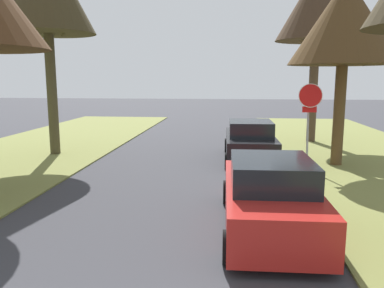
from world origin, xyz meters
TOP-DOWN VIEW (x-y plane):
  - stop_sign_far at (4.24, 12.25)m, footprint 0.81×0.39m
  - street_tree_right_mid_b at (5.47, 13.19)m, footprint 3.83×3.83m
  - street_tree_right_far at (5.61, 18.63)m, footprint 3.91×3.91m
  - parked_sedan_red at (2.43, 6.72)m, footprint 2.01×4.43m
  - parked_sedan_black at (2.34, 13.79)m, footprint 2.01×4.43m

SIDE VIEW (x-z plane):
  - parked_sedan_red at x=2.43m, z-range -0.06..1.51m
  - parked_sedan_black at x=2.34m, z-range -0.06..1.51m
  - stop_sign_far at x=4.24m, z-range 0.71..3.67m
  - street_tree_right_mid_b at x=5.47m, z-range 1.81..8.39m
  - street_tree_right_far at x=5.61m, z-range 2.44..10.83m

